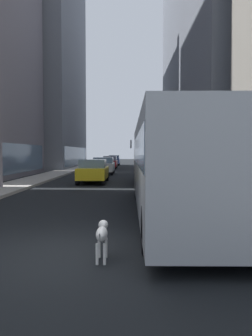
# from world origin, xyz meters

# --- Properties ---
(ground_plane) EXTENTS (120.00, 120.00, 0.00)m
(ground_plane) POSITION_xyz_m (0.00, 35.00, 0.00)
(ground_plane) COLOR black
(sidewalk_left) EXTENTS (2.40, 110.00, 0.15)m
(sidewalk_left) POSITION_xyz_m (-5.70, 35.00, 0.07)
(sidewalk_left) COLOR #9E9991
(sidewalk_left) RESTS_ON ground
(sidewalk_right) EXTENTS (2.40, 110.00, 0.15)m
(sidewalk_right) POSITION_xyz_m (5.70, 35.00, 0.07)
(sidewalk_right) COLOR gray
(sidewalk_right) RESTS_ON ground
(building_left_far) EXTENTS (11.72, 19.63, 32.50)m
(building_left_far) POSITION_xyz_m (-11.90, 38.84, 16.24)
(building_left_far) COLOR slate
(building_left_far) RESTS_ON ground
(building_right_far) EXTENTS (10.39, 16.33, 38.60)m
(building_right_far) POSITION_xyz_m (11.90, 39.34, 19.29)
(building_right_far) COLOR slate
(building_right_far) RESTS_ON ground
(transit_bus) EXTENTS (2.78, 11.53, 3.05)m
(transit_bus) POSITION_xyz_m (2.80, 4.19, 1.78)
(transit_bus) COLOR #999EA3
(transit_bus) RESTS_ON ground
(car_red_coupe) EXTENTS (1.73, 4.34, 1.62)m
(car_red_coupe) POSITION_xyz_m (-1.20, 35.04, 0.82)
(car_red_coupe) COLOR red
(car_red_coupe) RESTS_ON ground
(car_blue_hatchback) EXTENTS (1.73, 4.72, 1.62)m
(car_blue_hatchback) POSITION_xyz_m (-1.20, 46.21, 0.82)
(car_blue_hatchback) COLOR #4C6BB7
(car_blue_hatchback) RESTS_ON ground
(car_white_van) EXTENTS (1.94, 4.32, 1.62)m
(car_white_van) POSITION_xyz_m (-1.20, 24.70, 0.82)
(car_white_van) COLOR silver
(car_white_van) RESTS_ON ground
(car_yellow_taxi) EXTENTS (1.85, 4.15, 1.62)m
(car_yellow_taxi) POSITION_xyz_m (-1.20, 15.56, 0.82)
(car_yellow_taxi) COLOR yellow
(car_yellow_taxi) RESTS_ON ground
(box_truck) EXTENTS (2.30, 7.50, 3.05)m
(box_truck) POSITION_xyz_m (2.80, 16.02, 1.67)
(box_truck) COLOR silver
(box_truck) RESTS_ON ground
(dalmatian_dog) EXTENTS (0.22, 0.96, 0.72)m
(dalmatian_dog) POSITION_xyz_m (0.74, -0.38, 0.51)
(dalmatian_dog) COLOR white
(dalmatian_dog) RESTS_ON ground
(traffic_light_near) EXTENTS (0.24, 0.40, 3.40)m
(traffic_light_near) POSITION_xyz_m (4.90, 3.86, 2.44)
(traffic_light_near) COLOR black
(traffic_light_near) RESTS_ON sidewalk_right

